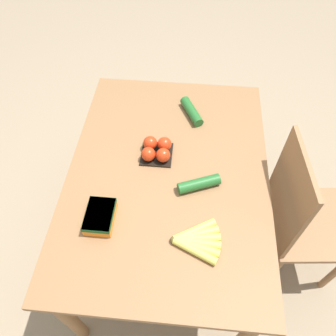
{
  "coord_description": "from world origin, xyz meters",
  "views": [
    {
      "loc": [
        0.9,
        0.08,
        1.96
      ],
      "look_at": [
        0.0,
        0.0,
        0.76
      ],
      "focal_mm": 35.0,
      "sensor_mm": 36.0,
      "label": 1
    }
  ],
  "objects": [
    {
      "name": "tomato_pack",
      "position": [
        -0.1,
        -0.06,
        0.77
      ],
      "size": [
        0.15,
        0.15,
        0.08
      ],
      "color": "black",
      "rests_on": "dining_table"
    },
    {
      "name": "chair",
      "position": [
        0.05,
        0.67,
        0.49
      ],
      "size": [
        0.46,
        0.44,
        0.96
      ],
      "rotation": [
        0.0,
        0.0,
        3.24
      ],
      "color": "#8E6642",
      "rests_on": "ground_plane"
    },
    {
      "name": "ground_plane",
      "position": [
        0.0,
        0.0,
        0.0
      ],
      "size": [
        12.0,
        12.0,
        0.0
      ],
      "primitive_type": "plane",
      "color": "gray"
    },
    {
      "name": "banana_bunch",
      "position": [
        0.34,
        0.14,
        0.75
      ],
      "size": [
        0.2,
        0.2,
        0.03
      ],
      "color": "brown",
      "rests_on": "dining_table"
    },
    {
      "name": "cucumber_near",
      "position": [
        0.07,
        0.14,
        0.76
      ],
      "size": [
        0.12,
        0.2,
        0.05
      ],
      "color": "#236028",
      "rests_on": "dining_table"
    },
    {
      "name": "carrot_bag",
      "position": [
        0.28,
        -0.26,
        0.76
      ],
      "size": [
        0.16,
        0.11,
        0.06
      ],
      "color": "orange",
      "rests_on": "dining_table"
    },
    {
      "name": "dining_table",
      "position": [
        0.0,
        0.0,
        0.64
      ],
      "size": [
        1.3,
        0.93,
        0.73
      ],
      "color": "olive",
      "rests_on": "ground_plane"
    },
    {
      "name": "cucumber_far",
      "position": [
        -0.39,
        0.09,
        0.76
      ],
      "size": [
        0.19,
        0.13,
        0.05
      ],
      "color": "#236028",
      "rests_on": "dining_table"
    }
  ]
}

